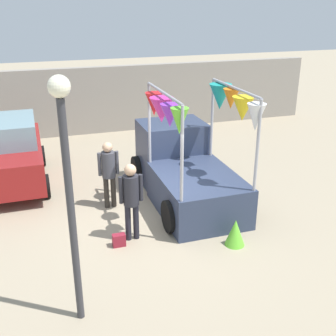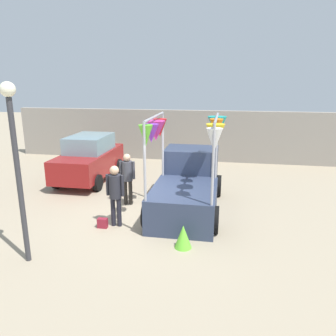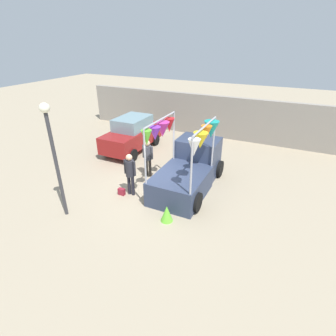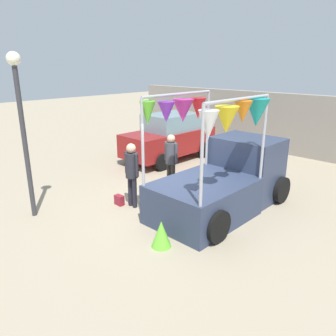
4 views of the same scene
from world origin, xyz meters
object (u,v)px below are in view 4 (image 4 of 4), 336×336
Objects in this scene: parked_car at (169,137)px; folded_kite_bundle_lime at (161,234)px; street_lamp at (21,114)px; person_customer at (132,169)px; handbag at (119,200)px; person_vendor at (171,156)px; vendor_truck at (227,175)px.

parked_car is 6.67× the size of folded_kite_bundle_lime.
parked_car is 6.61m from street_lamp.
street_lamp reaches higher than person_customer.
street_lamp is (-1.08, -1.97, 2.50)m from handbag.
person_vendor is (-0.17, 1.72, -0.03)m from person_customer.
folded_kite_bundle_lime reaches higher than handbag.
handbag is at bearing -138.52° from vendor_truck.
person_customer is at bearing 155.68° from folded_kite_bundle_lime.
handbag is 2.53m from folded_kite_bundle_lime.
person_vendor is at bearing 84.57° from handbag.
vendor_truck is 2.31× the size of person_vendor.
person_vendor is at bearing -178.82° from vendor_truck.
handbag is at bearing -150.26° from person_customer.
person_vendor is 4.38m from street_lamp.
person_customer is 1.72m from person_vendor.
folded_kite_bundle_lime is (0.20, -2.69, -0.62)m from vendor_truck.
person_vendor reaches higher than handbag.
person_customer reaches higher than person_vendor.
person_customer is 1.04m from handbag.
folded_kite_bundle_lime is (3.49, 1.23, -2.34)m from street_lamp.
street_lamp reaches higher than handbag.
parked_car is at bearing 121.74° from person_customer.
person_vendor is 0.43× the size of street_lamp.
street_lamp is at bearing -79.87° from parked_car.
person_customer is 6.41× the size of handbag.
street_lamp is at bearing -123.32° from person_customer.
vendor_truck reaches higher than person_vendor.
street_lamp is 4.38m from folded_kite_bundle_lime.
street_lamp is at bearing -160.56° from folded_kite_bundle_lime.
vendor_truck is 2.77m from folded_kite_bundle_lime.
vendor_truck is at bearing -28.16° from parked_car.
street_lamp reaches higher than vendor_truck.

